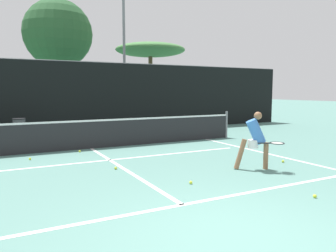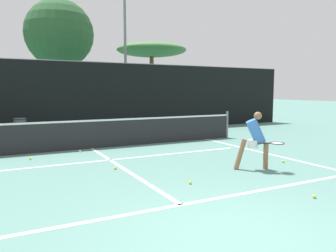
# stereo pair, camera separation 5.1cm
# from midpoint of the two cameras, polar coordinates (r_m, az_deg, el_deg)

# --- Properties ---
(ground_plane) EXTENTS (100.00, 100.00, 0.00)m
(ground_plane) POSITION_cam_midpoint_polar(r_m,az_deg,el_deg) (4.54, 11.94, -18.69)
(ground_plane) COLOR slate
(court_baseline_near) EXTENTS (11.00, 0.10, 0.01)m
(court_baseline_near) POSITION_cam_midpoint_polar(r_m,az_deg,el_deg) (5.62, 2.57, -13.54)
(court_baseline_near) COLOR white
(court_baseline_near) RESTS_ON ground
(court_service_line) EXTENTS (8.25, 0.10, 0.01)m
(court_service_line) POSITION_cam_midpoint_polar(r_m,az_deg,el_deg) (9.17, -9.93, -5.83)
(court_service_line) COLOR white
(court_service_line) RESTS_ON ground
(court_center_mark) EXTENTS (0.10, 5.98, 0.01)m
(court_center_mark) POSITION_cam_midpoint_polar(r_m,az_deg,el_deg) (8.24, -7.87, -7.16)
(court_center_mark) COLOR white
(court_center_mark) RESTS_ON ground
(court_sideline_right) EXTENTS (0.10, 6.98, 0.01)m
(court_sideline_right) POSITION_cam_midpoint_polar(r_m,az_deg,el_deg) (10.58, 15.91, -4.36)
(court_sideline_right) COLOR white
(court_sideline_right) RESTS_ON ground
(net) EXTENTS (11.09, 0.09, 1.07)m
(net) POSITION_cam_midpoint_polar(r_m,az_deg,el_deg) (10.98, -13.08, -1.22)
(net) COLOR slate
(net) RESTS_ON ground
(fence_back) EXTENTS (24.00, 0.06, 3.18)m
(fence_back) POSITION_cam_midpoint_polar(r_m,az_deg,el_deg) (14.87, -17.02, 4.72)
(fence_back) COLOR black
(fence_back) RESTS_ON ground
(player_practicing) EXTENTS (1.03, 0.90, 1.40)m
(player_practicing) POSITION_cam_midpoint_polar(r_m,az_deg,el_deg) (8.13, 15.15, -2.05)
(player_practicing) COLOR #8C6042
(player_practicing) RESTS_ON ground
(tennis_ball_scattered_0) EXTENTS (0.07, 0.07, 0.07)m
(tennis_ball_scattered_0) POSITION_cam_midpoint_polar(r_m,az_deg,el_deg) (9.80, -22.71, -5.26)
(tennis_ball_scattered_0) COLOR #D1E033
(tennis_ball_scattered_0) RESTS_ON ground
(tennis_ball_scattered_2) EXTENTS (0.07, 0.07, 0.07)m
(tennis_ball_scattered_2) POSITION_cam_midpoint_polar(r_m,az_deg,el_deg) (6.48, 24.32, -11.11)
(tennis_ball_scattered_2) COLOR #D1E033
(tennis_ball_scattered_2) RESTS_ON ground
(tennis_ball_scattered_3) EXTENTS (0.07, 0.07, 0.07)m
(tennis_ball_scattered_3) POSITION_cam_midpoint_polar(r_m,az_deg,el_deg) (8.08, -8.95, -7.23)
(tennis_ball_scattered_3) COLOR #D1E033
(tennis_ball_scattered_3) RESTS_ON ground
(tennis_ball_scattered_5) EXTENTS (0.07, 0.07, 0.07)m
(tennis_ball_scattered_5) POSITION_cam_midpoint_polar(r_m,az_deg,el_deg) (6.79, 4.10, -9.78)
(tennis_ball_scattered_5) COLOR #D1E033
(tennis_ball_scattered_5) RESTS_ON ground
(tennis_ball_scattered_6) EXTENTS (0.07, 0.07, 0.07)m
(tennis_ball_scattered_6) POSITION_cam_midpoint_polar(r_m,az_deg,el_deg) (10.50, -14.93, -4.25)
(tennis_ball_scattered_6) COLOR #D1E033
(tennis_ball_scattered_6) RESTS_ON ground
(tennis_ball_scattered_7) EXTENTS (0.07, 0.07, 0.07)m
(tennis_ball_scattered_7) POSITION_cam_midpoint_polar(r_m,az_deg,el_deg) (9.23, 19.57, -5.83)
(tennis_ball_scattered_7) COLOR #D1E033
(tennis_ball_scattered_7) RESTS_ON ground
(trash_bin) EXTENTS (0.47, 0.47, 0.85)m
(trash_bin) POSITION_cam_midpoint_polar(r_m,az_deg,el_deg) (13.73, -24.23, -0.50)
(trash_bin) COLOR #3F3F42
(trash_bin) RESTS_ON ground
(parked_car) EXTENTS (1.83, 4.06, 1.31)m
(parked_car) POSITION_cam_midpoint_polar(r_m,az_deg,el_deg) (18.71, -6.55, 2.05)
(parked_car) COLOR navy
(parked_car) RESTS_ON ground
(floodlight_mast) EXTENTS (1.10, 0.24, 9.65)m
(floodlight_mast) POSITION_cam_midpoint_polar(r_m,az_deg,el_deg) (20.74, -7.45, 17.62)
(floodlight_mast) COLOR slate
(floodlight_mast) RESTS_ON ground
(tree_mid) EXTENTS (4.71, 4.71, 5.09)m
(tree_mid) POSITION_cam_midpoint_polar(r_m,az_deg,el_deg) (22.83, -2.81, 12.99)
(tree_mid) COLOR brown
(tree_mid) RESTS_ON ground
(tree_east) EXTENTS (4.47, 4.47, 7.87)m
(tree_east) POSITION_cam_midpoint_polar(r_m,az_deg,el_deg) (23.60, -18.33, 14.97)
(tree_east) COLOR brown
(tree_east) RESTS_ON ground
(building_far) EXTENTS (36.00, 2.40, 4.56)m
(building_far) POSITION_cam_midpoint_polar(r_m,az_deg,el_deg) (31.51, -22.51, 6.44)
(building_far) COLOR #B2ADA3
(building_far) RESTS_ON ground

